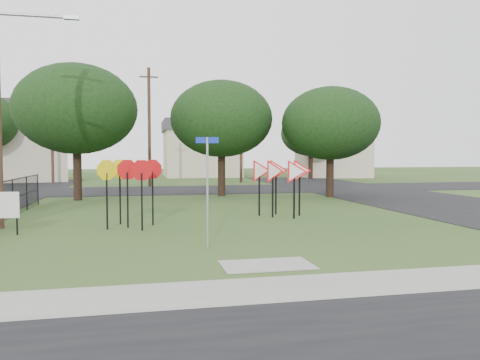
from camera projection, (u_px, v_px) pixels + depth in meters
name	position (u px, v px, depth m)	size (l,w,h in m)	color
ground	(243.00, 245.00, 12.66)	(140.00, 140.00, 0.00)	#2B481B
sidewalk	(293.00, 288.00, 8.56)	(30.00, 1.60, 0.02)	gray
planting_strip	(317.00, 309.00, 7.39)	(30.00, 0.80, 0.02)	#2B481B
street_right	(422.00, 200.00, 24.93)	(8.00, 50.00, 0.02)	black
street_far	(181.00, 190.00, 32.19)	(60.00, 8.00, 0.02)	black
curb_pad	(267.00, 265.00, 10.32)	(2.00, 1.20, 0.02)	gray
street_name_sign	(207.00, 184.00, 12.25)	(0.59, 0.13, 2.90)	#97999F
stop_sign_cluster	(130.00, 176.00, 15.65)	(2.13, 1.77, 2.30)	black
yield_sign_cluster	(280.00, 174.00, 18.46)	(2.57, 1.82, 2.31)	black
info_board	(1.00, 206.00, 14.11)	(1.06, 0.12, 1.32)	black
far_pole_a	(149.00, 126.00, 35.42)	(1.40, 0.24, 9.00)	#493021
far_pole_b	(241.00, 133.00, 41.01)	(1.40, 0.24, 8.50)	#493021
far_pole_c	(52.00, 129.00, 39.61)	(1.40, 0.24, 9.00)	#493021
fence_run	(4.00, 200.00, 17.13)	(0.05, 11.55, 1.50)	black
house_left	(14.00, 141.00, 42.73)	(10.58, 8.88, 7.20)	beige
house_mid	(201.00, 148.00, 52.38)	(8.40, 8.40, 6.20)	beige
house_right	(332.00, 144.00, 51.37)	(8.30, 8.30, 7.20)	beige
tree_near_left	(76.00, 109.00, 24.81)	(6.40, 6.40, 7.27)	black
tree_near_mid	(221.00, 119.00, 27.48)	(6.00, 6.00, 6.80)	black
tree_near_right	(330.00, 124.00, 26.79)	(5.60, 5.60, 6.33)	black
tree_far_right	(311.00, 134.00, 46.58)	(6.00, 6.00, 6.80)	black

